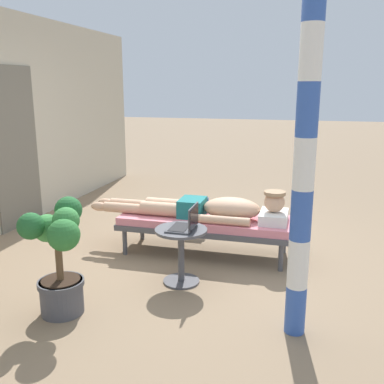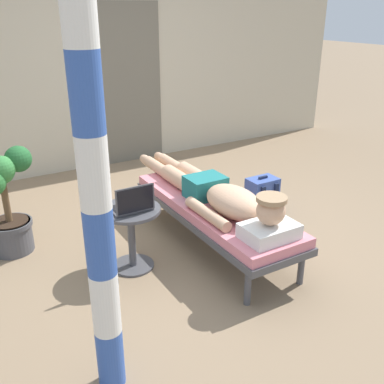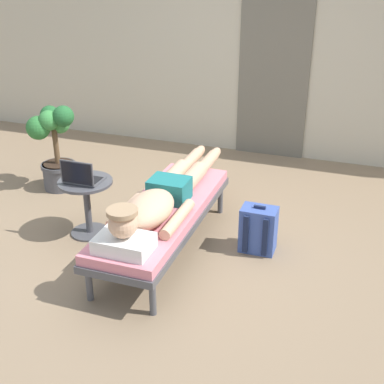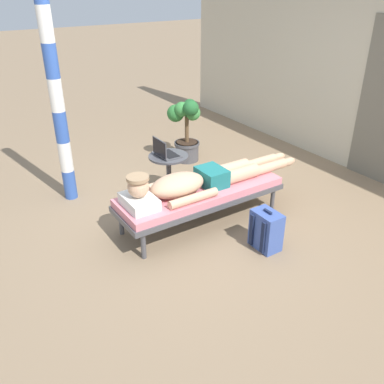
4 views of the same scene
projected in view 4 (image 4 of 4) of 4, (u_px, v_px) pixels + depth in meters
ground_plane at (207, 214)px, 4.76m from camera, size 40.00×40.00×0.00m
house_wall_back at (374, 71)px, 5.28m from camera, size 7.60×0.20×2.70m
lounge_chair at (201, 194)px, 4.45m from camera, size 0.61×1.86×0.42m
person_reclining at (196, 181)px, 4.35m from camera, size 0.53×2.17×0.33m
side_table at (169, 168)px, 5.03m from camera, size 0.48×0.48×0.52m
laptop at (165, 152)px, 4.90m from camera, size 0.31×0.24×0.23m
backpack at (266, 230)px, 4.10m from camera, size 0.30×0.26×0.42m
potted_plant at (186, 127)px, 5.93m from camera, size 0.48×0.48×0.94m
porch_post at (56, 95)px, 4.53m from camera, size 0.15×0.15×2.54m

